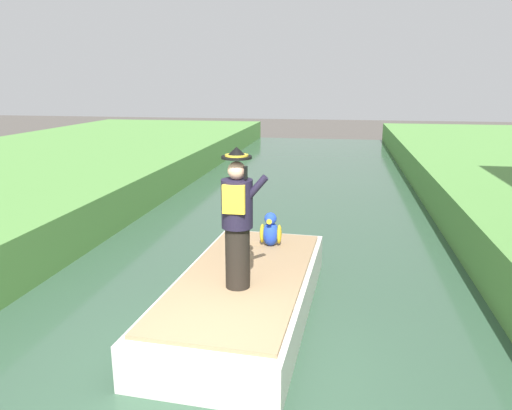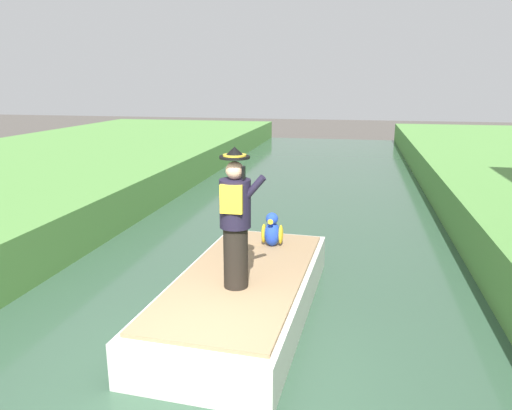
# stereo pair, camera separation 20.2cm
# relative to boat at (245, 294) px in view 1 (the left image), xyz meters

# --- Properties ---
(ground_plane) EXTENTS (80.00, 80.00, 0.00)m
(ground_plane) POSITION_rel_boat_xyz_m (0.00, -1.88, -0.40)
(ground_plane) COLOR #4C4742
(canal_water) EXTENTS (7.04, 48.00, 0.10)m
(canal_water) POSITION_rel_boat_xyz_m (0.00, -1.88, -0.35)
(canal_water) COLOR #33513D
(canal_water) RESTS_ON ground
(boat) EXTENTS (2.01, 4.28, 0.61)m
(boat) POSITION_rel_boat_xyz_m (0.00, 0.00, 0.00)
(boat) COLOR silver
(boat) RESTS_ON canal_water
(person_pirate) EXTENTS (0.61, 0.42, 1.85)m
(person_pirate) POSITION_rel_boat_xyz_m (0.00, -0.44, 1.23)
(person_pirate) COLOR black
(person_pirate) RESTS_ON boat
(parrot_plush) EXTENTS (0.36, 0.35, 0.57)m
(parrot_plush) POSITION_rel_boat_xyz_m (0.18, 1.26, 0.55)
(parrot_plush) COLOR blue
(parrot_plush) RESTS_ON boat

